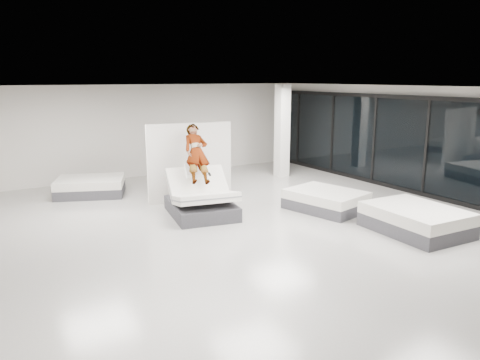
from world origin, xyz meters
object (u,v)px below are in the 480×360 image
Objects in this scene: person at (197,164)px; flat_bed_left_far at (91,186)px; hero_bed at (201,200)px; remote at (209,174)px; flat_bed_right_far at (326,200)px; column at (282,131)px; divider_panel at (190,162)px; flat_bed_right_near at (416,220)px.

person is 3.94m from flat_bed_left_far.
hero_bed is 0.97× the size of flat_bed_left_far.
hero_bed is at bearing 173.27° from remote.
remote is 3.17m from flat_bed_right_far.
person reaches higher than hero_bed.
remote is 5.35m from column.
flat_bed_left_far is 0.72× the size of column.
divider_panel is at bearing 93.87° from remote.
column is (6.52, -0.66, 1.34)m from flat_bed_left_far.
flat_bed_right_far is 2.50m from flat_bed_right_near.
person reaches higher than flat_bed_right_far.
divider_panel is 6.11m from flat_bed_right_near.
column reaches higher than person.
flat_bed_right_near is 0.68× the size of column.
divider_panel reaches higher than person.
divider_panel reaches higher than flat_bed_right_near.
flat_bed_right_far is (3.03, -1.26, -0.12)m from hero_bed.
remote is 0.04× the size of column.
column is at bearing 69.25° from flat_bed_right_far.
person is 0.81× the size of flat_bed_right_far.
person is 0.55× the size of column.
remote is 0.06× the size of flat_bed_right_near.
remote is 0.06× the size of flat_bed_right_far.
divider_panel is at bearing 75.05° from hero_bed.
column reaches higher than flat_bed_left_far.
column is (1.58, 4.18, 1.34)m from flat_bed_right_far.
flat_bed_right_near reaches higher than flat_bed_right_far.
flat_bed_right_far is 4.66m from column.
hero_bed is at bearing 133.92° from flat_bed_right_near.
divider_panel reaches higher than flat_bed_right_far.
divider_panel is 1.06× the size of flat_bed_left_far.
flat_bed_left_far is (-1.96, 3.26, -1.02)m from person.
hero_bed is 0.95m from person.
person is 0.47m from remote.
flat_bed_right_far is 6.91m from flat_bed_left_far.
flat_bed_left_far is 6.68m from column.
flat_bed_right_far is 0.95× the size of flat_bed_left_far.
hero_bed is 5.59m from column.
remote is at bearing 132.69° from flat_bed_right_near.
hero_bed is at bearing -96.89° from divider_panel.
flat_bed_left_far is (-5.46, 7.28, -0.03)m from flat_bed_right_near.
remote is 1.54m from divider_panel.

